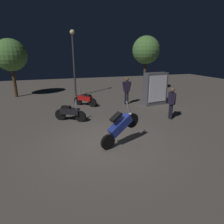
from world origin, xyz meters
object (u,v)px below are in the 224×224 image
at_px(motorcycle_black_parked_right, 70,113).
at_px(kiosk_billboard, 155,89).
at_px(motorcycle_blue_foreground, 120,127).
at_px(motorcycle_red_parked_left, 85,99).
at_px(person_bystander_far, 172,101).
at_px(streetlamp_near, 73,55).
at_px(person_rider_beside, 127,88).

xyz_separation_m(motorcycle_black_parked_right, kiosk_billboard, (5.67, 1.56, 0.61)).
distance_m(motorcycle_blue_foreground, kiosk_billboard, 6.42).
bearing_deg(kiosk_billboard, motorcycle_red_parked_left, -22.07).
distance_m(motorcycle_red_parked_left, person_bystander_far, 5.44).
relative_size(person_bystander_far, streetlamp_near, 0.33).
distance_m(motorcycle_blue_foreground, motorcycle_black_parked_right, 3.62).
xyz_separation_m(person_bystander_far, kiosk_billboard, (0.68, 2.82, 0.08)).
relative_size(person_rider_beside, streetlamp_near, 0.36).
distance_m(motorcycle_blue_foreground, person_rider_beside, 6.04).
relative_size(streetlamp_near, kiosk_billboard, 2.34).
bearing_deg(person_rider_beside, kiosk_billboard, 64.65).
xyz_separation_m(motorcycle_red_parked_left, kiosk_billboard, (4.45, -1.07, 0.61)).
xyz_separation_m(motorcycle_blue_foreground, streetlamp_near, (-0.46, 9.06, 2.38)).
bearing_deg(streetlamp_near, person_rider_beside, -50.62).
height_order(streetlamp_near, kiosk_billboard, streetlamp_near).
distance_m(motorcycle_black_parked_right, person_rider_beside, 4.56).
height_order(motorcycle_blue_foreground, person_rider_beside, person_rider_beside).
height_order(motorcycle_red_parked_left, person_rider_beside, person_rider_beside).
xyz_separation_m(person_rider_beside, person_bystander_far, (1.06, -3.48, -0.10)).
relative_size(motorcycle_blue_foreground, person_bystander_far, 0.99).
bearing_deg(motorcycle_red_parked_left, kiosk_billboard, -150.14).
distance_m(motorcycle_blue_foreground, motorcycle_red_parked_left, 5.93).
distance_m(person_rider_beside, streetlamp_near, 5.03).
relative_size(motorcycle_blue_foreground, motorcycle_red_parked_left, 1.28).
bearing_deg(kiosk_billboard, person_rider_beside, -29.24).
bearing_deg(person_rider_beside, streetlamp_near, -145.28).
xyz_separation_m(person_rider_beside, streetlamp_near, (-2.92, 3.55, 2.05)).
distance_m(streetlamp_near, kiosk_billboard, 6.62).
relative_size(motorcycle_blue_foreground, streetlamp_near, 0.33).
bearing_deg(streetlamp_near, kiosk_billboard, -42.10).
height_order(motorcycle_black_parked_right, person_bystander_far, person_bystander_far).
relative_size(motorcycle_red_parked_left, motorcycle_black_parked_right, 0.87).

